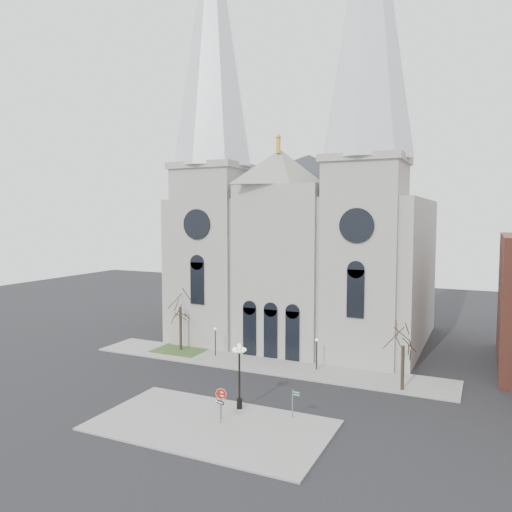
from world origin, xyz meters
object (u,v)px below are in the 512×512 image
at_px(globe_lamp, 239,368).
at_px(street_name_sign, 293,401).
at_px(one_way_sign, 220,407).
at_px(stop_sign, 221,397).

xyz_separation_m(globe_lamp, street_name_sign, (4.69, 0.10, -2.09)).
bearing_deg(one_way_sign, street_name_sign, 54.33).
distance_m(stop_sign, one_way_sign, 0.94).
height_order(globe_lamp, street_name_sign, globe_lamp).
bearing_deg(one_way_sign, globe_lamp, 108.79).
xyz_separation_m(globe_lamp, one_way_sign, (0.02, -3.28, -2.12)).
relative_size(stop_sign, street_name_sign, 1.10).
bearing_deg(globe_lamp, one_way_sign, -89.63).
distance_m(globe_lamp, street_name_sign, 5.14).
height_order(one_way_sign, street_name_sign, street_name_sign).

